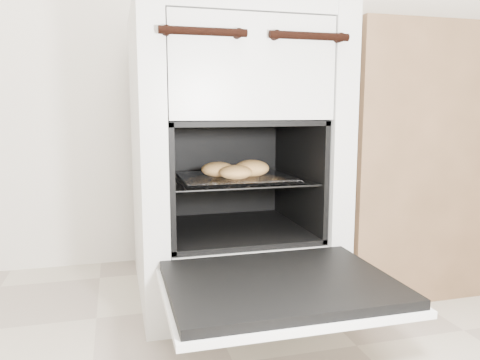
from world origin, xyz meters
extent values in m
cube|color=silver|center=(0.10, 1.18, 0.46)|extent=(0.60, 0.64, 0.92)
cylinder|color=black|center=(-0.04, 0.84, 0.80)|extent=(0.22, 0.02, 0.02)
cylinder|color=black|center=(0.24, 0.84, 0.80)|extent=(0.22, 0.02, 0.02)
cube|color=black|center=(0.10, 0.66, 0.21)|extent=(0.52, 0.40, 0.02)
cube|color=silver|center=(0.10, 0.66, 0.19)|extent=(0.54, 0.42, 0.02)
cylinder|color=black|center=(-0.11, 1.10, 0.40)|extent=(0.01, 0.42, 0.01)
cylinder|color=black|center=(0.32, 1.10, 0.40)|extent=(0.01, 0.42, 0.01)
cylinder|color=black|center=(0.10, 0.90, 0.40)|extent=(0.43, 0.01, 0.01)
cylinder|color=black|center=(0.10, 1.30, 0.40)|extent=(0.43, 0.01, 0.01)
cylinder|color=black|center=(-0.08, 1.10, 0.40)|extent=(0.01, 0.40, 0.01)
cylinder|color=black|center=(-0.02, 1.10, 0.40)|extent=(0.01, 0.40, 0.01)
cylinder|color=black|center=(0.04, 1.10, 0.40)|extent=(0.01, 0.40, 0.01)
cylinder|color=black|center=(0.10, 1.10, 0.40)|extent=(0.01, 0.40, 0.01)
cylinder|color=black|center=(0.16, 1.10, 0.40)|extent=(0.01, 0.40, 0.01)
cylinder|color=black|center=(0.22, 1.10, 0.40)|extent=(0.01, 0.40, 0.01)
cylinder|color=black|center=(0.28, 1.10, 0.40)|extent=(0.01, 0.40, 0.01)
cube|color=silver|center=(0.10, 1.08, 0.40)|extent=(0.34, 0.30, 0.01)
ellipsoid|color=#E4AE5B|center=(0.05, 1.08, 0.43)|extent=(0.15, 0.15, 0.05)
ellipsoid|color=#E4AE5B|center=(0.15, 1.06, 0.43)|extent=(0.14, 0.14, 0.05)
ellipsoid|color=#E4AE5B|center=(0.09, 1.01, 0.43)|extent=(0.14, 0.14, 0.04)
cube|color=brown|center=(0.87, 1.18, 0.44)|extent=(0.88, 0.59, 0.88)
camera|label=1|loc=(-0.26, -0.34, 0.62)|focal=35.00mm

